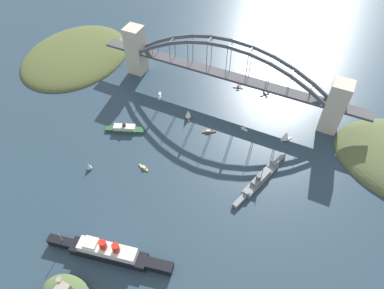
% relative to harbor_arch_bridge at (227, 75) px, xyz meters
% --- Properties ---
extents(ground_plane, '(1400.00, 1400.00, 0.00)m').
position_rel_harbor_arch_bridge_xyz_m(ground_plane, '(0.00, -0.00, -27.61)').
color(ground_plane, '#283D4C').
extents(harbor_arch_bridge, '(268.34, 17.12, 63.30)m').
position_rel_harbor_arch_bridge_xyz_m(harbor_arch_bridge, '(0.00, 0.00, 0.00)').
color(harbor_arch_bridge, beige).
rests_on(harbor_arch_bridge, ground).
extents(headland_east_shore, '(111.47, 134.21, 19.42)m').
position_rel_harbor_arch_bridge_xyz_m(headland_east_shore, '(179.75, 5.64, -27.61)').
color(headland_east_shore, '#4C562D').
rests_on(headland_east_shore, ground).
extents(ocean_liner, '(90.72, 24.52, 20.20)m').
position_rel_harbor_arch_bridge_xyz_m(ocean_liner, '(10.35, 190.93, -21.61)').
color(ocean_liner, black).
rests_on(ocean_liner, ground).
extents(naval_cruiser, '(24.30, 68.00, 16.51)m').
position_rel_harbor_arch_bridge_xyz_m(naval_cruiser, '(-64.20, 85.23, -24.77)').
color(naval_cruiser, slate).
rests_on(naval_cruiser, ground).
extents(harbor_ferry_steamer, '(35.34, 18.56, 8.50)m').
position_rel_harbor_arch_bridge_xyz_m(harbor_ferry_steamer, '(66.19, 83.59, -24.96)').
color(harbor_ferry_steamer, '#23512D').
rests_on(harbor_ferry_steamer, ground).
extents(seaplane_taxiing_near_bridge, '(10.78, 7.88, 5.10)m').
position_rel_harbor_arch_bridge_xyz_m(seaplane_taxiing_near_bridge, '(-6.74, -22.29, -25.39)').
color(seaplane_taxiing_near_bridge, '#B7B7B2').
rests_on(seaplane_taxiing_near_bridge, ground).
extents(seaplane_second_in_formation, '(8.88, 9.71, 5.10)m').
position_rel_harbor_arch_bridge_xyz_m(seaplane_second_in_formation, '(-35.46, -23.74, -25.40)').
color(seaplane_second_in_formation, '#B7B7B2').
rests_on(seaplane_second_in_formation, ground).
extents(small_boat_0, '(11.78, 7.54, 2.35)m').
position_rel_harbor_arch_bridge_xyz_m(small_boat_0, '(-4.51, 52.48, -26.77)').
color(small_boat_0, brown).
rests_on(small_boat_0, ground).
extents(small_boat_1, '(5.86, 11.52, 2.39)m').
position_rel_harbor_arch_bridge_xyz_m(small_boat_1, '(60.69, 27.74, -26.77)').
color(small_boat_1, silver).
rests_on(small_boat_1, ground).
extents(small_boat_2, '(7.18, 8.94, 10.95)m').
position_rel_harbor_arch_bridge_xyz_m(small_boat_2, '(20.90, 43.49, -22.51)').
color(small_boat_2, brown).
rests_on(small_boat_2, ground).
extents(small_boat_3, '(10.69, 4.48, 2.30)m').
position_rel_harbor_arch_bridge_xyz_m(small_boat_3, '(28.48, 114.22, -26.80)').
color(small_boat_3, gold).
rests_on(small_boat_3, ground).
extents(small_boat_4, '(4.72, 7.32, 7.72)m').
position_rel_harbor_arch_bridge_xyz_m(small_boat_4, '(69.31, 134.17, -23.99)').
color(small_boat_4, '#234C8C').
rests_on(small_boat_4, ground).
extents(small_boat_5, '(9.33, 9.28, 11.36)m').
position_rel_harbor_arch_bridge_xyz_m(small_boat_5, '(-70.57, 31.75, -22.42)').
color(small_boat_5, silver).
rests_on(small_boat_5, ground).
extents(small_boat_6, '(7.14, 2.71, 2.16)m').
position_rel_harbor_arch_bridge_xyz_m(small_boat_6, '(-32.88, 35.67, -26.84)').
color(small_boat_6, silver).
rests_on(small_boat_6, ground).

